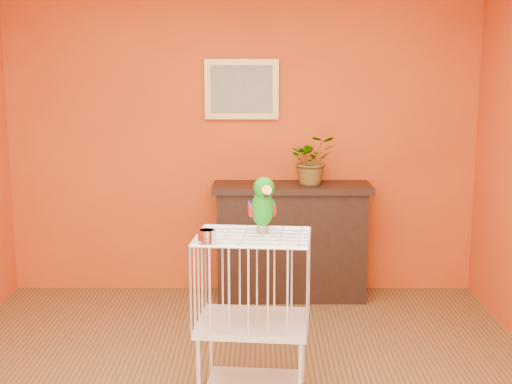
{
  "coord_description": "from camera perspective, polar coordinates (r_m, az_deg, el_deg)",
  "views": [
    {
      "loc": [
        0.15,
        -3.81,
        1.99
      ],
      "look_at": [
        0.13,
        0.25,
        1.24
      ],
      "focal_mm": 50.0,
      "sensor_mm": 36.0,
      "label": 1
    }
  ],
  "objects": [
    {
      "name": "room_shell",
      "position": [
        3.83,
        -1.95,
        4.4
      ],
      "size": [
        4.5,
        4.5,
        4.5
      ],
      "color": "#CE4E13",
      "rests_on": "ground"
    },
    {
      "name": "console_cabinet",
      "position": [
        6.02,
        2.83,
        -3.95
      ],
      "size": [
        1.31,
        0.47,
        0.97
      ],
      "color": "black",
      "rests_on": "ground"
    },
    {
      "name": "potted_plant",
      "position": [
        5.89,
        4.52,
        2.12
      ],
      "size": [
        0.43,
        0.47,
        0.32
      ],
      "primitive_type": "imported",
      "rotation": [
        0.0,
        0.0,
        0.17
      ],
      "color": "#26722D",
      "rests_on": "console_cabinet"
    },
    {
      "name": "framed_picture",
      "position": [
        6.03,
        -1.16,
        8.22
      ],
      "size": [
        0.62,
        0.04,
        0.5
      ],
      "color": "#B58840",
      "rests_on": "room_shell"
    },
    {
      "name": "birdcage",
      "position": [
        4.25,
        -0.24,
        -9.79
      ],
      "size": [
        0.69,
        0.55,
        0.99
      ],
      "rotation": [
        0.0,
        0.0,
        -0.09
      ],
      "color": "silver",
      "rests_on": "ground"
    },
    {
      "name": "feed_cup",
      "position": [
        3.94,
        -3.95,
        -3.54
      ],
      "size": [
        0.1,
        0.1,
        0.07
      ],
      "primitive_type": "cylinder",
      "color": "silver",
      "rests_on": "birdcage"
    },
    {
      "name": "parrot",
      "position": [
        4.12,
        0.54,
        -1.0
      ],
      "size": [
        0.17,
        0.31,
        0.34
      ],
      "rotation": [
        0.0,
        0.0,
        0.19
      ],
      "color": "#59544C",
      "rests_on": "birdcage"
    }
  ]
}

